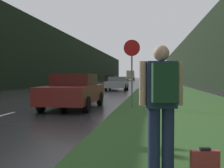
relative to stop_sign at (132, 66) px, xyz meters
The scene contains 13 objects.
grass_verge 28.93m from the stop_sign, 85.20° to the left, with size 6.00×240.00×0.02m, color #2D5123.
lane_stripe_c 5.62m from the stop_sign, 142.90° to the left, with size 0.12×3.00×0.01m, color silver.
lane_stripe_d 11.20m from the stop_sign, 112.57° to the left, with size 0.12×3.00×0.01m, color silver.
lane_stripe_e 17.82m from the stop_sign, 103.85° to the left, with size 0.12×3.00×0.01m, color silver.
treeline_far_side 41.25m from the stop_sign, 109.73° to the left, with size 2.00×140.00×8.40m, color black.
treeline_near_side 39.75m from the stop_sign, 77.75° to the left, with size 2.00×140.00×8.74m, color black.
stop_sign is the anchor object (origin of this frame).
hitchhiker_with_backpack 8.34m from the stop_sign, 83.32° to the right, with size 0.61×0.47×1.78m.
suitcase 8.62m from the stop_sign, 79.55° to the right, with size 0.39×0.17×0.39m.
car_passing_near 2.72m from the stop_sign, 165.23° to the right, with size 1.97×4.46×1.46m.
car_passing_far 15.12m from the stop_sign, 99.21° to the left, with size 1.98×4.22×1.31m.
car_oncoming 37.04m from the stop_sign, 99.44° to the left, with size 2.01×4.18×1.48m.
delivery_truck 85.28m from the stop_sign, 94.08° to the left, with size 2.46×7.93×3.28m.
Camera 1 is at (5.06, -0.94, 1.34)m, focal length 45.00 mm.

